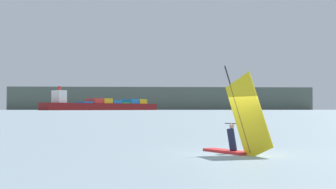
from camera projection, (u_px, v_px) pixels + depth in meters
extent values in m
plane|color=gray|center=(234.00, 155.00, 18.82)|extent=(4000.00, 4000.00, 0.00)
cube|color=red|center=(227.00, 151.00, 19.63)|extent=(2.24, 2.37, 0.12)
cylinder|color=black|center=(237.00, 108.00, 19.10)|extent=(1.17, 1.28, 3.83)
cube|color=yellow|center=(248.00, 116.00, 18.54)|extent=(1.93, 2.12, 3.75)
cylinder|color=black|center=(237.00, 124.00, 19.08)|extent=(1.12, 1.22, 0.04)
cylinder|color=#191E38|center=(232.00, 140.00, 19.36)|extent=(0.59, 0.60, 1.02)
sphere|color=tan|center=(232.00, 126.00, 19.38)|extent=(0.22, 0.22, 0.22)
cube|color=maroon|center=(103.00, 107.00, 693.02)|extent=(144.36, 191.75, 10.68)
cube|color=silver|center=(59.00, 97.00, 634.20)|extent=(24.18, 22.37, 18.17)
cylinder|color=red|center=(59.00, 88.00, 634.60)|extent=(4.00, 4.00, 6.00)
cube|color=#1E66AD|center=(84.00, 102.00, 666.09)|extent=(30.46, 28.36, 2.60)
cube|color=red|center=(94.00, 101.00, 680.00)|extent=(30.46, 28.36, 7.80)
cube|color=gold|center=(104.00, 101.00, 693.82)|extent=(30.46, 28.36, 7.80)
cube|color=#1E66AD|center=(113.00, 102.00, 707.60)|extent=(30.46, 28.36, 5.20)
cube|color=#2D8C47|center=(122.00, 103.00, 721.37)|extent=(30.46, 28.36, 2.60)
cube|color=#1E66AD|center=(130.00, 101.00, 735.28)|extent=(30.46, 28.36, 7.80)
cube|color=gold|center=(139.00, 102.00, 749.10)|extent=(30.46, 28.36, 7.80)
cube|color=#4C564C|center=(158.00, 101.00, 1144.06)|extent=(719.46, 598.14, 47.50)
cylinder|color=red|center=(252.00, 125.00, 35.36)|extent=(1.09, 1.09, 1.39)
cone|color=black|center=(252.00, 113.00, 35.40)|extent=(0.76, 0.76, 0.50)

